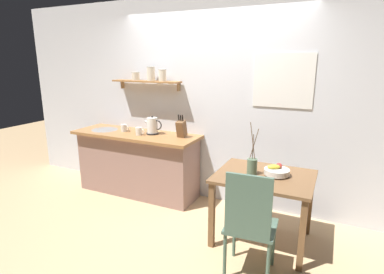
{
  "coord_description": "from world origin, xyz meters",
  "views": [
    {
      "loc": [
        1.52,
        -3.12,
        1.89
      ],
      "look_at": [
        -0.1,
        0.25,
        0.95
      ],
      "focal_mm": 28.75,
      "sensor_mm": 36.0,
      "label": 1
    }
  ],
  "objects_px": {
    "electric_kettle": "(153,126)",
    "coffee_mug_by_sink": "(124,128)",
    "fruit_bowl": "(277,171)",
    "dining_table": "(264,185)",
    "knife_block": "(181,128)",
    "dining_chair_near": "(250,221)",
    "coffee_mug_spare": "(139,131)",
    "twig_vase": "(252,166)"
  },
  "relations": [
    {
      "from": "dining_chair_near",
      "to": "coffee_mug_spare",
      "type": "xyz_separation_m",
      "value": [
        -1.82,
        1.0,
        0.4
      ]
    },
    {
      "from": "fruit_bowl",
      "to": "electric_kettle",
      "type": "bearing_deg",
      "value": 166.12
    },
    {
      "from": "dining_chair_near",
      "to": "fruit_bowl",
      "type": "relative_size",
      "value": 3.97
    },
    {
      "from": "coffee_mug_by_sink",
      "to": "coffee_mug_spare",
      "type": "relative_size",
      "value": 0.95
    },
    {
      "from": "dining_chair_near",
      "to": "coffee_mug_by_sink",
      "type": "relative_size",
      "value": 7.97
    },
    {
      "from": "knife_block",
      "to": "coffee_mug_spare",
      "type": "relative_size",
      "value": 2.28
    },
    {
      "from": "twig_vase",
      "to": "coffee_mug_by_sink",
      "type": "height_order",
      "value": "twig_vase"
    },
    {
      "from": "coffee_mug_by_sink",
      "to": "knife_block",
      "type": "bearing_deg",
      "value": 3.33
    },
    {
      "from": "electric_kettle",
      "to": "coffee_mug_spare",
      "type": "xyz_separation_m",
      "value": [
        -0.14,
        -0.13,
        -0.06
      ]
    },
    {
      "from": "dining_table",
      "to": "electric_kettle",
      "type": "distance_m",
      "value": 1.77
    },
    {
      "from": "dining_chair_near",
      "to": "fruit_bowl",
      "type": "bearing_deg",
      "value": 83.26
    },
    {
      "from": "coffee_mug_by_sink",
      "to": "coffee_mug_spare",
      "type": "bearing_deg",
      "value": -14.89
    },
    {
      "from": "dining_table",
      "to": "coffee_mug_spare",
      "type": "height_order",
      "value": "coffee_mug_spare"
    },
    {
      "from": "dining_chair_near",
      "to": "dining_table",
      "type": "bearing_deg",
      "value": 92.59
    },
    {
      "from": "dining_table",
      "to": "coffee_mug_spare",
      "type": "xyz_separation_m",
      "value": [
        -1.79,
        0.35,
        0.32
      ]
    },
    {
      "from": "coffee_mug_spare",
      "to": "electric_kettle",
      "type": "bearing_deg",
      "value": 42.9
    },
    {
      "from": "dining_chair_near",
      "to": "knife_block",
      "type": "bearing_deg",
      "value": 137.53
    },
    {
      "from": "dining_chair_near",
      "to": "knife_block",
      "type": "xyz_separation_m",
      "value": [
        -1.25,
        1.14,
        0.46
      ]
    },
    {
      "from": "dining_table",
      "to": "coffee_mug_spare",
      "type": "distance_m",
      "value": 1.86
    },
    {
      "from": "dining_chair_near",
      "to": "coffee_mug_by_sink",
      "type": "xyz_separation_m",
      "value": [
        -2.14,
        1.09,
        0.4
      ]
    },
    {
      "from": "dining_table",
      "to": "fruit_bowl",
      "type": "relative_size",
      "value": 3.84
    },
    {
      "from": "electric_kettle",
      "to": "coffee_mug_by_sink",
      "type": "height_order",
      "value": "electric_kettle"
    },
    {
      "from": "fruit_bowl",
      "to": "coffee_mug_spare",
      "type": "bearing_deg",
      "value": 170.74
    },
    {
      "from": "twig_vase",
      "to": "knife_block",
      "type": "xyz_separation_m",
      "value": [
        -1.09,
        0.52,
        0.19
      ]
    },
    {
      "from": "knife_block",
      "to": "coffee_mug_spare",
      "type": "xyz_separation_m",
      "value": [
        -0.58,
        -0.14,
        -0.07
      ]
    },
    {
      "from": "knife_block",
      "to": "dining_chair_near",
      "type": "bearing_deg",
      "value": -42.47
    },
    {
      "from": "dining_table",
      "to": "fruit_bowl",
      "type": "height_order",
      "value": "fruit_bowl"
    },
    {
      "from": "twig_vase",
      "to": "dining_table",
      "type": "bearing_deg",
      "value": 12.69
    },
    {
      "from": "dining_table",
      "to": "electric_kettle",
      "type": "relative_size",
      "value": 3.76
    },
    {
      "from": "dining_chair_near",
      "to": "coffee_mug_spare",
      "type": "bearing_deg",
      "value": 151.14
    },
    {
      "from": "dining_table",
      "to": "twig_vase",
      "type": "height_order",
      "value": "twig_vase"
    },
    {
      "from": "dining_chair_near",
      "to": "knife_block",
      "type": "relative_size",
      "value": 3.32
    },
    {
      "from": "coffee_mug_by_sink",
      "to": "electric_kettle",
      "type": "bearing_deg",
      "value": 5.38
    },
    {
      "from": "fruit_bowl",
      "to": "electric_kettle",
      "type": "xyz_separation_m",
      "value": [
        -1.77,
        0.44,
        0.22
      ]
    },
    {
      "from": "fruit_bowl",
      "to": "knife_block",
      "type": "distance_m",
      "value": 1.42
    },
    {
      "from": "coffee_mug_by_sink",
      "to": "dining_chair_near",
      "type": "bearing_deg",
      "value": -26.98
    },
    {
      "from": "dining_table",
      "to": "knife_block",
      "type": "distance_m",
      "value": 1.37
    },
    {
      "from": "dining_chair_near",
      "to": "coffee_mug_spare",
      "type": "height_order",
      "value": "dining_chair_near"
    },
    {
      "from": "dining_table",
      "to": "coffee_mug_by_sink",
      "type": "xyz_separation_m",
      "value": [
        -2.11,
        0.44,
        0.32
      ]
    },
    {
      "from": "dining_table",
      "to": "electric_kettle",
      "type": "height_order",
      "value": "electric_kettle"
    },
    {
      "from": "fruit_bowl",
      "to": "coffee_mug_by_sink",
      "type": "distance_m",
      "value": 2.26
    },
    {
      "from": "dining_chair_near",
      "to": "fruit_bowl",
      "type": "height_order",
      "value": "dining_chair_near"
    }
  ]
}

